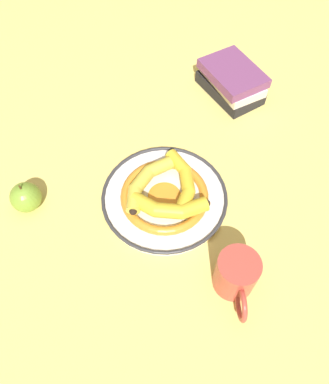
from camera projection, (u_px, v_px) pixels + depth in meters
name	position (u px, v px, depth m)	size (l,w,h in m)	color
ground_plane	(174.00, 188.00, 0.94)	(2.80, 2.80, 0.00)	#E5CC6B
decorative_bowl	(164.00, 197.00, 0.91)	(0.31, 0.31, 0.03)	white
banana_a	(183.00, 182.00, 0.89)	(0.09, 0.19, 0.03)	gold
banana_b	(146.00, 181.00, 0.90)	(0.11, 0.18, 0.03)	gold
banana_c	(167.00, 208.00, 0.85)	(0.20, 0.07, 0.04)	gold
book_stack	(231.00, 80.00, 1.09)	(0.22, 0.23, 0.09)	black
coffee_mug	(236.00, 275.00, 0.76)	(0.09, 0.14, 0.10)	#B24238
apple	(26.00, 197.00, 0.88)	(0.07, 0.07, 0.08)	olive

